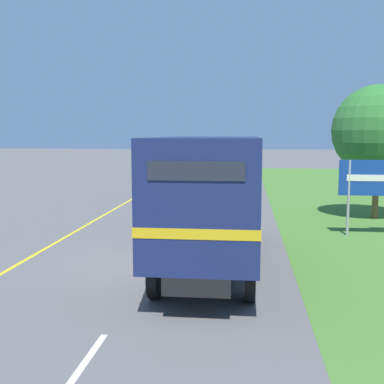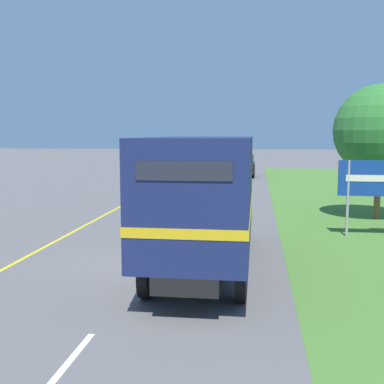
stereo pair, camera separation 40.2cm
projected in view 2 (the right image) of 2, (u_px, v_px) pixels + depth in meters
ground_plane at (150, 264)px, 13.16m from camera, size 200.00×200.00×0.00m
edge_line_yellow at (121, 206)px, 23.55m from camera, size 0.12×55.31×0.01m
centre_dash_nearest at (63, 369)px, 7.27m from camera, size 0.12×2.60×0.01m
centre_dash_near at (154, 258)px, 13.76m from camera, size 0.12×2.60×0.01m
centre_dash_mid_a at (187, 218)px, 20.26m from camera, size 0.12×2.60×0.01m
centre_dash_mid_b at (204, 198)px, 26.75m from camera, size 0.12×2.60×0.01m
centre_dash_far at (214, 185)px, 33.25m from camera, size 0.12×2.60×0.01m
centre_dash_farthest at (221, 177)px, 39.74m from camera, size 0.12×2.60×0.01m
horse_trailer_truck at (205, 196)px, 12.47m from camera, size 2.39×8.04×3.46m
lead_car_white at (170, 181)px, 26.16m from camera, size 1.80×4.51×1.98m
lead_car_black_ahead at (244, 165)px, 40.04m from camera, size 1.80×4.14×1.84m
highway_sign at (375, 181)px, 16.35m from camera, size 2.33×0.09×2.99m
roadside_tree_near at (380, 131)px, 19.67m from camera, size 3.79×3.79×5.57m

